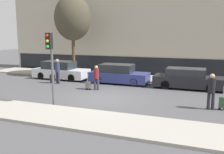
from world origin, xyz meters
The scene contains 15 objects.
ground_plane centered at (0.00, 0.00, 0.00)m, with size 80.00×80.00×0.00m, color #4C4C4F.
sidewalk_near centered at (0.00, -3.75, 0.06)m, with size 28.00×2.50×0.12m.
sidewalk_far centered at (0.00, 7.00, 0.06)m, with size 28.00×3.00×0.12m.
building_facade centered at (0.00, 10.24, 4.82)m, with size 28.00×2.13×9.68m.
parked_car_0 centered at (-5.82, 4.66, 0.68)m, with size 4.55×1.74×1.47m.
parked_car_1 centered at (-0.75, 4.58, 0.67)m, with size 4.40×1.73×1.43m.
parked_car_2 centered at (4.24, 4.49, 0.65)m, with size 4.59×1.71×1.38m.
pedestrian_left centered at (-4.95, 2.87, 1.05)m, with size 0.35×0.34×1.84m.
trolley_left centered at (-5.49, 2.96, 0.37)m, with size 0.34×0.29×1.16m.
pedestrian_center centered at (-1.36, 1.91, 0.92)m, with size 0.34×0.34×1.62m.
trolley_center centered at (-1.89, 1.76, 0.33)m, with size 0.34×0.29×1.08m.
pedestrian_right centered at (5.64, -0.13, 1.01)m, with size 0.34×0.34×1.77m.
trolley_right centered at (6.18, -0.01, 0.38)m, with size 0.34×0.29×1.19m.
traffic_light centered at (-1.90, -2.36, 2.64)m, with size 0.28×0.47×3.70m.
bare_tree_near_crossing centered at (-5.51, 6.32, 4.99)m, with size 3.12×3.12×6.80m.
Camera 1 is at (5.29, -12.82, 3.61)m, focal length 40.00 mm.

